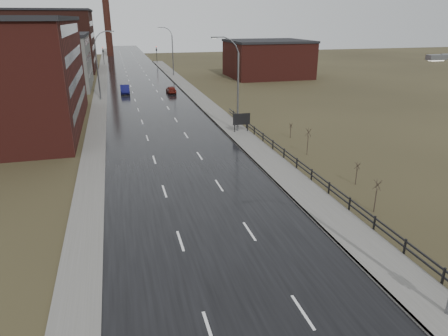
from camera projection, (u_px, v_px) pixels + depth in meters
road at (149, 100)px, 69.14m from camera, size 14.00×300.00×0.06m
sidewalk_right at (238, 133)px, 48.64m from camera, size 3.20×180.00×0.18m
curb_right at (226, 134)px, 48.27m from camera, size 0.16×180.00×0.18m
sidewalk_left at (99, 102)px, 67.13m from camera, size 2.40×260.00×0.12m
warehouse_mid at (47, 61)px, 79.17m from camera, size 16.32×20.40×10.50m
warehouse_far at (41, 41)px, 104.17m from camera, size 26.52×24.48×15.50m
building_right at (268, 59)px, 94.95m from camera, size 18.36×16.32×8.50m
smokestack at (106, 12)px, 143.55m from camera, size 2.70×2.70×30.70m
streetlight_right_mid at (236, 85)px, 47.49m from camera, size 3.36×0.28×11.35m
streetlight_left at (99, 65)px, 67.02m from camera, size 3.36×0.28×11.35m
streetlight_right_far at (171, 51)px, 96.29m from camera, size 3.36×0.28×11.35m
guardrail at (315, 176)px, 33.75m from camera, size 0.10×53.05×1.10m
shrub_c at (376, 195)px, 28.61m from camera, size 0.60×0.63×2.52m
shrub_d at (357, 173)px, 33.51m from camera, size 0.48×0.50×1.98m
shrub_e at (308, 141)px, 40.80m from camera, size 0.66×0.70×2.81m
shrub_f at (291, 130)px, 46.75m from camera, size 0.43×0.45×1.77m
billboard at (241, 120)px, 48.57m from camera, size 2.16×0.17×2.45m
traffic_light_left at (103, 49)px, 119.79m from camera, size 0.58×2.73×5.30m
traffic_light_right at (156, 48)px, 123.71m from camera, size 0.58×2.73×5.30m
car_near at (125, 90)px, 74.47m from camera, size 1.69×4.70×1.54m
car_far at (171, 90)px, 74.71m from camera, size 1.64×4.02×1.36m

